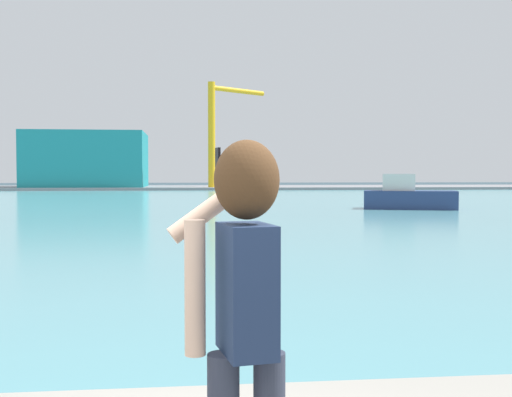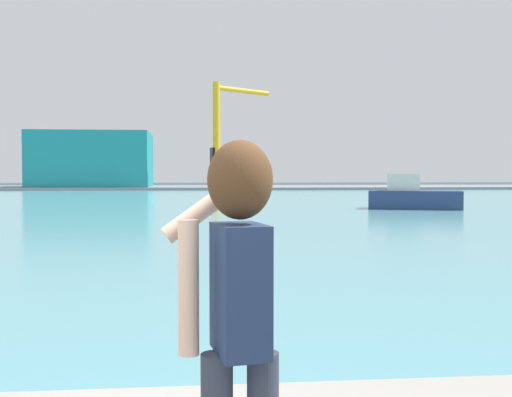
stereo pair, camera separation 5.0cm
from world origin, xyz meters
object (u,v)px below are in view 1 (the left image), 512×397
object	(u,v)px
boat_moored	(408,196)
port_crane	(218,124)
warehouse_left	(88,160)
person_photographer	(244,297)

from	to	relation	value
boat_moored	port_crane	world-z (taller)	port_crane
boat_moored	port_crane	xyz separation A→B (m)	(-9.49, 50.50, 8.56)
boat_moored	warehouse_left	bearing A→B (deg)	135.64
boat_moored	warehouse_left	distance (m)	61.65
person_photographer	warehouse_left	xyz separation A→B (m)	(-14.68, 90.02, 2.62)
boat_moored	port_crane	size ratio (longest dim) A/B	0.41
boat_moored	port_crane	bearing A→B (deg)	118.95
person_photographer	boat_moored	size ratio (longest dim) A/B	0.28
boat_moored	warehouse_left	world-z (taller)	warehouse_left
person_photographer	boat_moored	world-z (taller)	person_photographer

